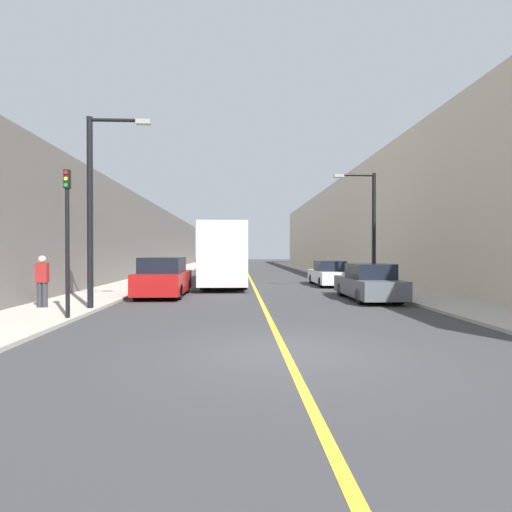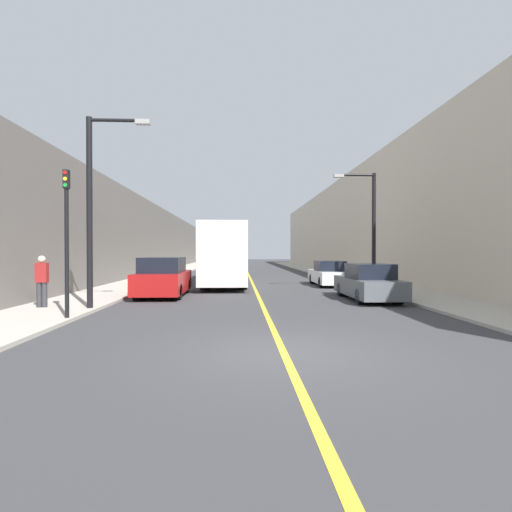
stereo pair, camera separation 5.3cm
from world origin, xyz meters
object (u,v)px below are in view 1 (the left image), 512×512
(street_lamp_left, at_px, (96,199))
(pedestrian, at_px, (42,281))
(car_right_near, at_px, (369,284))
(car_right_mid, at_px, (329,274))
(traffic_light, at_px, (67,238))
(parked_suv_left, at_px, (164,278))
(street_lamp_right, at_px, (370,222))
(bus, at_px, (226,254))

(street_lamp_left, relative_size, pedestrian, 3.64)
(pedestrian, bearing_deg, car_right_near, 11.08)
(car_right_near, height_order, car_right_mid, car_right_near)
(traffic_light, bearing_deg, pedestrian, 128.44)
(parked_suv_left, relative_size, street_lamp_left, 0.70)
(car_right_near, bearing_deg, parked_suv_left, 168.95)
(car_right_near, relative_size, car_right_mid, 1.02)
(car_right_mid, relative_size, pedestrian, 2.52)
(traffic_light, relative_size, pedestrian, 2.40)
(street_lamp_left, bearing_deg, car_right_near, 14.23)
(car_right_near, xyz_separation_m, street_lamp_right, (1.25, 3.57, 2.86))
(bus, bearing_deg, parked_suv_left, -111.15)
(street_lamp_left, xyz_separation_m, pedestrian, (-1.93, 0.23, -2.82))
(car_right_near, bearing_deg, street_lamp_right, 70.66)
(pedestrian, bearing_deg, traffic_light, -51.56)
(street_lamp_right, distance_m, traffic_light, 14.47)
(car_right_mid, distance_m, pedestrian, 15.69)
(car_right_mid, distance_m, traffic_light, 16.04)
(street_lamp_left, distance_m, pedestrian, 3.43)
(car_right_mid, distance_m, street_lamp_left, 14.72)
(street_lamp_right, height_order, pedestrian, street_lamp_right)
(bus, height_order, pedestrian, bus)
(street_lamp_left, relative_size, street_lamp_right, 1.10)
(car_right_mid, distance_m, street_lamp_right, 4.83)
(street_lamp_right, distance_m, pedestrian, 15.10)
(parked_suv_left, distance_m, street_lamp_left, 5.55)
(street_lamp_right, xyz_separation_m, traffic_light, (-11.80, -8.30, -1.09))
(car_right_near, relative_size, pedestrian, 2.57)
(car_right_near, bearing_deg, car_right_mid, 90.19)
(bus, height_order, parked_suv_left, bus)
(car_right_near, height_order, pedestrian, pedestrian)
(car_right_near, xyz_separation_m, car_right_mid, (-0.02, 7.24, -0.02))
(car_right_mid, height_order, street_lamp_right, street_lamp_right)
(street_lamp_right, bearing_deg, car_right_near, -109.34)
(street_lamp_right, bearing_deg, bus, 146.39)
(car_right_mid, bearing_deg, street_lamp_left, -136.54)
(parked_suv_left, distance_m, car_right_near, 9.12)
(parked_suv_left, bearing_deg, street_lamp_right, 10.11)
(car_right_near, xyz_separation_m, street_lamp_left, (-10.46, -2.65, 3.17))
(bus, bearing_deg, traffic_light, -107.68)
(street_lamp_left, height_order, pedestrian, street_lamp_left)
(car_right_mid, height_order, pedestrian, pedestrian)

